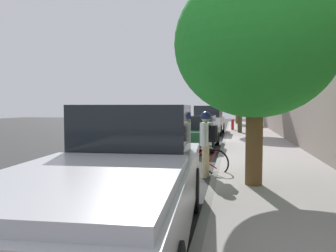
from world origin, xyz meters
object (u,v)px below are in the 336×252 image
parked_suv_white_mid (209,120)px  fire_hydrant (233,124)px  street_tree_mid_block (240,79)px  bicycle_at_curb (200,160)px  street_tree_near_cyclist (256,44)px  street_tree_far_end (238,93)px  parked_sedan_green_second (197,132)px  parked_pickup_silver_nearest (121,180)px  cyclist_with_backpack (207,137)px

parked_suv_white_mid → fire_hydrant: size_ratio=5.66×
street_tree_mid_block → fire_hydrant: street_tree_mid_block is taller
bicycle_at_curb → fire_hydrant: fire_hydrant is taller
street_tree_near_cyclist → street_tree_far_end: size_ratio=1.05×
parked_sedan_green_second → street_tree_mid_block: (2.11, 8.36, 3.12)m
bicycle_at_curb → street_tree_near_cyclist: (1.39, -1.58, 2.94)m
street_tree_far_end → fire_hydrant: street_tree_far_end is taller
street_tree_far_end → fire_hydrant: (-0.50, -9.77, -2.86)m
parked_pickup_silver_nearest → parked_suv_white_mid: size_ratio=1.14×
parked_sedan_green_second → street_tree_near_cyclist: size_ratio=0.91×
fire_hydrant → bicycle_at_curb: bearing=-93.1°
street_tree_far_end → fire_hydrant: size_ratio=5.57×
parked_sedan_green_second → fire_hydrant: bearing=81.7°
parked_suv_white_mid → street_tree_near_cyclist: 15.36m
bicycle_at_curb → parked_pickup_silver_nearest: bearing=-96.9°
street_tree_near_cyclist → fire_hydrant: 18.33m
street_tree_near_cyclist → street_tree_mid_block: 15.50m
parked_pickup_silver_nearest → bicycle_at_curb: 5.04m
cyclist_with_backpack → street_tree_mid_block: 14.68m
cyclist_with_backpack → fire_hydrant: cyclist_with_backpack is taller
cyclist_with_backpack → street_tree_far_end: 26.88m
parked_suv_white_mid → bicycle_at_curb: (0.73, -13.45, -0.63)m
parked_suv_white_mid → street_tree_mid_block: bearing=12.3°
parked_suv_white_mid → street_tree_far_end: 13.24m
parked_pickup_silver_nearest → street_tree_near_cyclist: size_ratio=1.11×
bicycle_at_curb → street_tree_far_end: 26.51m
street_tree_far_end → parked_pickup_silver_nearest: bearing=-93.7°
street_tree_mid_block → street_tree_far_end: street_tree_mid_block is taller
parked_sedan_green_second → parked_suv_white_mid: 7.90m
parked_sedan_green_second → bicycle_at_curb: 5.61m
parked_sedan_green_second → street_tree_far_end: street_tree_far_end is taller
parked_sedan_green_second → bicycle_at_curb: bearing=-82.7°
street_tree_near_cyclist → street_tree_mid_block: bearing=90.0°
street_tree_far_end → cyclist_with_backpack: bearing=-92.5°
cyclist_with_backpack → street_tree_near_cyclist: 2.76m
parked_pickup_silver_nearest → street_tree_mid_block: (2.00, 18.89, 2.97)m
parked_pickup_silver_nearest → cyclist_with_backpack: (0.83, 4.52, 0.20)m
parked_pickup_silver_nearest → street_tree_mid_block: 19.23m
parked_pickup_silver_nearest → parked_suv_white_mid: (-0.13, 18.43, 0.13)m
parked_pickup_silver_nearest → street_tree_mid_block: street_tree_mid_block is taller
parked_suv_white_mid → street_tree_near_cyclist: (2.13, -15.03, 2.31)m
bicycle_at_curb → fire_hydrant: size_ratio=1.99×
bicycle_at_curb → parked_sedan_green_second: bearing=97.3°
parked_suv_white_mid → cyclist_with_backpack: (0.96, -13.91, 0.08)m
bicycle_at_curb → cyclist_with_backpack: (0.22, -0.45, 0.71)m
fire_hydrant → street_tree_near_cyclist: bearing=-88.4°
street_tree_near_cyclist → parked_sedan_green_second: bearing=106.5°
bicycle_at_curb → street_tree_near_cyclist: 3.62m
cyclist_with_backpack → fire_hydrant: size_ratio=2.14×
street_tree_near_cyclist → cyclist_with_backpack: bearing=136.1°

